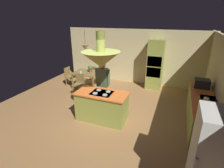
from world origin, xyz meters
name	(u,v)px	position (x,y,z in m)	size (l,w,h in m)	color
ground	(105,116)	(0.00, 0.00, 0.00)	(8.16, 8.16, 0.00)	#9E7042
wall_back	(133,57)	(0.00, 3.45, 1.27)	(6.80, 0.10, 2.55)	beige
wall_right	(224,90)	(3.25, 0.40, 1.27)	(0.10, 7.20, 2.55)	beige
kitchen_island	(102,106)	(0.00, -0.20, 0.46)	(1.59, 0.80, 0.94)	#939E42
counter_run_right	(201,111)	(2.84, 0.60, 0.47)	(0.73, 2.60, 0.92)	#939E42
oven_tower	(155,65)	(1.10, 3.04, 1.09)	(0.66, 0.62, 2.18)	#939E42
refrigerator	(215,161)	(2.80, -1.90, 0.88)	(0.72, 0.74, 1.76)	silver
dining_table	(87,74)	(-1.70, 1.90, 0.66)	(1.13, 0.91, 0.76)	olive
person_at_island	(103,83)	(-0.27, 0.47, 0.97)	(0.53, 0.23, 1.69)	tan
range_hood	(101,59)	(0.00, -0.20, 1.97)	(1.10, 1.10, 1.00)	#939E42
pendant_light_over_table	(85,47)	(-1.70, 1.90, 1.86)	(0.32, 0.32, 0.82)	#E0B266
chair_facing_island	(79,83)	(-1.70, 1.22, 0.50)	(0.40, 0.40, 0.87)	olive
chair_by_back_wall	(94,73)	(-1.70, 2.58, 0.50)	(0.40, 0.40, 0.87)	olive
chair_at_corner	(69,75)	(-2.64, 1.90, 0.50)	(0.40, 0.40, 0.87)	olive
potted_plant_on_table	(90,68)	(-1.56, 1.98, 0.93)	(0.20, 0.20, 0.30)	#99382D
cup_on_table	(81,72)	(-1.87, 1.67, 0.81)	(0.07, 0.07, 0.09)	white
canister_flour	(207,104)	(2.84, -0.04, 1.02)	(0.11, 0.11, 0.20)	silver
canister_sugar	(206,101)	(2.84, 0.14, 1.01)	(0.12, 0.12, 0.19)	silver
microwave_on_counter	(202,83)	(2.84, 1.37, 1.06)	(0.46, 0.36, 0.28)	#232326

